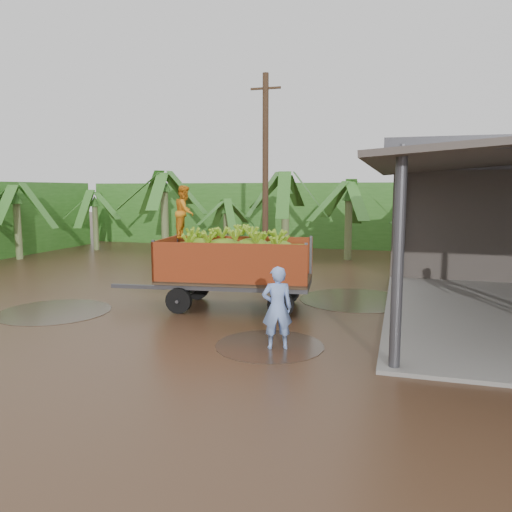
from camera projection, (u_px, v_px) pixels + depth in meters
The scene contains 6 objects.
ground at pixel (200, 306), 13.97m from camera, with size 100.00×100.00×0.00m, color black.
hedge_north at pixel (273, 214), 29.51m from camera, with size 22.00×3.00×3.60m, color #2D661E.
banana_trailer at pixel (234, 263), 13.60m from camera, with size 5.75×2.42×3.35m.
man_blue at pixel (277, 308), 10.10m from camera, with size 0.62×0.41×1.71m, color #7F9FE7.
utility_pole at pixel (265, 173), 19.66m from camera, with size 1.20×0.24×7.69m.
banana_plants at pixel (164, 221), 21.30m from camera, with size 24.08×20.88×4.25m.
Camera 1 is at (5.34, -12.68, 3.24)m, focal length 35.00 mm.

